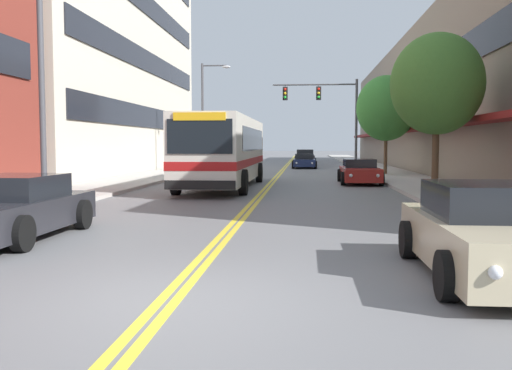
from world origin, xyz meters
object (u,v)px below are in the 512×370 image
object	(u,v)px
car_dark_grey_moving_second	(305,158)
street_lamp_left_far	(207,108)
traffic_signal_mast	(327,106)
street_tree_right_mid	(437,84)
car_champagne_parked_left_near	(212,165)
car_red_parked_right_mid	(360,172)
car_beige_parked_right_foreground	(491,234)
car_charcoal_parked_left_mid	(13,209)
car_white_moving_third	(304,156)
street_tree_right_far	(386,108)
car_navy_moving_lead	(304,161)
city_bus	(225,148)
street_lamp_left_near	(53,11)
fire_hydrant	(483,205)

from	to	relation	value
car_dark_grey_moving_second	street_lamp_left_far	size ratio (longest dim) A/B	0.58
traffic_signal_mast	street_tree_right_mid	distance (m)	18.24
car_champagne_parked_left_near	car_red_parked_right_mid	size ratio (longest dim) A/B	0.96
car_beige_parked_right_foreground	street_tree_right_mid	size ratio (longest dim) A/B	0.75
car_dark_grey_moving_second	car_charcoal_parked_left_mid	bearing A→B (deg)	-97.98
street_lamp_left_far	street_tree_right_mid	bearing A→B (deg)	-54.73
car_dark_grey_moving_second	street_lamp_left_far	distance (m)	17.30
car_champagne_parked_left_near	car_white_moving_third	distance (m)	27.06
car_dark_grey_moving_second	street_tree_right_far	world-z (taller)	street_tree_right_far
car_charcoal_parked_left_mid	car_navy_moving_lead	distance (m)	36.25
street_tree_right_far	car_dark_grey_moving_second	bearing A→B (deg)	104.86
car_beige_parked_right_foreground	city_bus	bearing A→B (deg)	110.33
city_bus	street_lamp_left_near	size ratio (longest dim) A/B	1.34
street_lamp_left_far	traffic_signal_mast	bearing A→B (deg)	9.98
car_beige_parked_right_foreground	car_red_parked_right_mid	world-z (taller)	car_beige_parked_right_foreground
car_dark_grey_moving_second	street_tree_right_mid	bearing A→B (deg)	-81.20
car_red_parked_right_mid	car_dark_grey_moving_second	bearing A→B (deg)	96.09
street_lamp_left_far	fire_hydrant	distance (m)	27.24
car_white_moving_third	fire_hydrant	xyz separation A→B (m)	(4.37, -48.52, -0.12)
traffic_signal_mast	car_charcoal_parked_left_mid	bearing A→B (deg)	-104.69
car_beige_parked_right_foreground	street_lamp_left_near	size ratio (longest dim) A/B	0.49
traffic_signal_mast	car_red_parked_right_mid	bearing A→B (deg)	-84.11
city_bus	street_lamp_left_near	xyz separation A→B (m)	(-2.98, -11.11, 3.69)
car_champagne_parked_left_near	fire_hydrant	size ratio (longest dim) A/B	6.12
car_beige_parked_right_foreground	car_red_parked_right_mid	size ratio (longest dim) A/B	0.95
car_navy_moving_lead	car_charcoal_parked_left_mid	bearing A→B (deg)	-99.46
car_navy_moving_lead	street_lamp_left_far	size ratio (longest dim) A/B	0.66
car_red_parked_right_mid	car_dark_grey_moving_second	size ratio (longest dim) A/B	1.09
city_bus	street_tree_right_far	bearing A→B (deg)	48.47
street_lamp_left_far	city_bus	bearing A→B (deg)	-76.50
car_champagne_parked_left_near	car_red_parked_right_mid	world-z (taller)	car_champagne_parked_left_near
car_charcoal_parked_left_mid	fire_hydrant	distance (m)	10.63
street_lamp_left_near	car_white_moving_third	bearing A→B (deg)	82.22
car_champagne_parked_left_near	street_tree_right_mid	size ratio (longest dim) A/B	0.76
car_beige_parked_right_foreground	car_white_moving_third	distance (m)	54.00
car_charcoal_parked_left_mid	car_beige_parked_right_foreground	xyz separation A→B (m)	(8.77, -2.70, 0.02)
car_red_parked_right_mid	car_white_moving_third	world-z (taller)	car_white_moving_third
car_champagne_parked_left_near	street_lamp_left_near	size ratio (longest dim) A/B	0.50
street_lamp_left_far	street_tree_right_mid	size ratio (longest dim) A/B	1.24
city_bus	street_tree_right_far	size ratio (longest dim) A/B	2.06
car_charcoal_parked_left_mid	car_dark_grey_moving_second	distance (m)	43.24
car_red_parked_right_mid	city_bus	bearing A→B (deg)	-156.63
street_tree_right_mid	fire_hydrant	bearing A→B (deg)	-94.69
car_red_parked_right_mid	street_tree_right_far	size ratio (longest dim) A/B	0.79
car_champagne_parked_left_near	car_navy_moving_lead	xyz separation A→B (m)	(5.89, 10.96, -0.10)
car_beige_parked_right_foreground	street_lamp_left_far	distance (m)	31.71
car_beige_parked_right_foreground	car_navy_moving_lead	world-z (taller)	car_beige_parked_right_foreground
car_dark_grey_moving_second	street_tree_right_mid	xyz separation A→B (m)	(4.95, -31.96, 3.54)
street_lamp_left_far	street_tree_right_far	size ratio (longest dim) A/B	1.24
car_dark_grey_moving_second	car_white_moving_third	size ratio (longest dim) A/B	0.94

